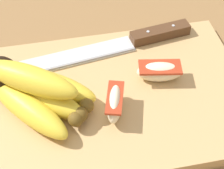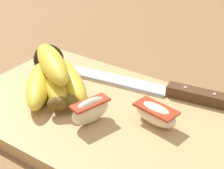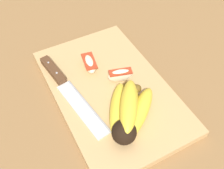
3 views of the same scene
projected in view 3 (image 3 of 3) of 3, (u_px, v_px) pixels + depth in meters
name	position (u px, v px, depth m)	size (l,w,h in m)	color
ground_plane	(111.00, 89.00, 0.67)	(6.00, 6.00, 0.00)	olive
cutting_board	(110.00, 90.00, 0.66)	(0.42, 0.26, 0.02)	tan
banana_bunch	(128.00, 112.00, 0.57)	(0.16, 0.16, 0.07)	black
chefs_knife	(63.00, 82.00, 0.65)	(0.28, 0.07, 0.02)	silver
apple_wedge_near	(119.00, 74.00, 0.65)	(0.04, 0.06, 0.04)	#F4E5C1
apple_wedge_middle	(89.00, 63.00, 0.68)	(0.07, 0.04, 0.03)	#F4E5C1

